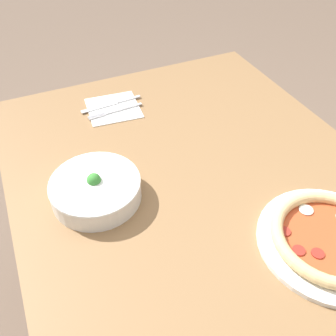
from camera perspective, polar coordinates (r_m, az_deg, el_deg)
dining_table at (r=0.95m, az=6.95°, el=-9.15°), size 1.30×0.89×0.73m
pizza at (r=0.85m, az=23.46°, el=-9.85°), size 0.29×0.29×0.04m
bowl at (r=0.87m, az=-10.98°, el=-3.03°), size 0.21×0.21×0.07m
napkin at (r=1.17m, az=-8.32°, el=9.02°), size 0.17×0.17×0.00m
fork at (r=1.15m, az=-7.90°, el=8.64°), size 0.02×0.17×0.00m
knife at (r=1.19m, az=-8.24°, el=9.73°), size 0.02×0.19×0.01m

